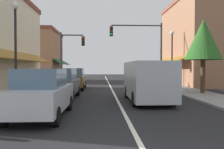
# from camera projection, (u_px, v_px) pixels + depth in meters

# --- Properties ---
(ground_plane) EXTENTS (80.00, 80.00, 0.00)m
(ground_plane) POSITION_uv_depth(u_px,v_px,m) (111.00, 87.00, 21.46)
(ground_plane) COLOR black
(sidewalk_left) EXTENTS (2.60, 56.00, 0.12)m
(sidewalk_left) POSITION_uv_depth(u_px,v_px,m) (52.00, 86.00, 21.18)
(sidewalk_left) COLOR gray
(sidewalk_left) RESTS_ON ground
(sidewalk_right) EXTENTS (2.60, 56.00, 0.12)m
(sidewalk_right) POSITION_uv_depth(u_px,v_px,m) (168.00, 86.00, 21.73)
(sidewalk_right) COLOR gray
(sidewalk_right) RESTS_ON ground
(lane_center_stripe) EXTENTS (0.14, 52.00, 0.01)m
(lane_center_stripe) POSITION_uv_depth(u_px,v_px,m) (111.00, 87.00, 21.46)
(lane_center_stripe) COLOR silver
(lane_center_stripe) RESTS_ON ground
(storefront_right_block) EXTENTS (6.85, 10.20, 8.83)m
(storefront_right_block) POSITION_uv_depth(u_px,v_px,m) (201.00, 43.00, 23.80)
(storefront_right_block) COLOR #9E6B4C
(storefront_right_block) RESTS_ON ground
(storefront_far_left) EXTENTS (6.75, 8.20, 6.84)m
(storefront_far_left) POSITION_uv_depth(u_px,v_px,m) (38.00, 56.00, 30.86)
(storefront_far_left) COLOR #9E6B4C
(storefront_far_left) RESTS_ON ground
(parked_car_nearest_left) EXTENTS (1.82, 4.12, 1.77)m
(parked_car_nearest_left) POSITION_uv_depth(u_px,v_px,m) (42.00, 93.00, 8.25)
(parked_car_nearest_left) COLOR #B7BABF
(parked_car_nearest_left) RESTS_ON ground
(parked_car_second_left) EXTENTS (1.88, 4.15, 1.77)m
(parked_car_second_left) POSITION_uv_depth(u_px,v_px,m) (61.00, 84.00, 13.26)
(parked_car_second_left) COLOR #4C5156
(parked_car_second_left) RESTS_ON ground
(parked_car_third_left) EXTENTS (1.78, 4.10, 1.77)m
(parked_car_third_left) POSITION_uv_depth(u_px,v_px,m) (74.00, 79.00, 19.07)
(parked_car_third_left) COLOR brown
(parked_car_third_left) RESTS_ON ground
(van_in_lane) EXTENTS (2.01, 5.18, 2.12)m
(van_in_lane) POSITION_uv_depth(u_px,v_px,m) (147.00, 80.00, 12.11)
(van_in_lane) COLOR #B2B7BC
(van_in_lane) RESTS_ON ground
(traffic_signal_mast_arm) EXTENTS (4.98, 0.50, 6.03)m
(traffic_signal_mast_arm) POSITION_uv_depth(u_px,v_px,m) (144.00, 43.00, 21.31)
(traffic_signal_mast_arm) COLOR #333333
(traffic_signal_mast_arm) RESTS_ON ground
(traffic_signal_left_corner) EXTENTS (2.41, 0.50, 5.24)m
(traffic_signal_left_corner) POSITION_uv_depth(u_px,v_px,m) (69.00, 51.00, 22.08)
(traffic_signal_left_corner) COLOR #333333
(traffic_signal_left_corner) RESTS_ON ground
(street_lamp_left_near) EXTENTS (0.36, 0.36, 5.02)m
(street_lamp_left_near) POSITION_uv_depth(u_px,v_px,m) (15.00, 36.00, 11.07)
(street_lamp_left_near) COLOR black
(street_lamp_left_near) RESTS_ON ground
(street_lamp_right_mid) EXTENTS (0.36, 0.36, 4.93)m
(street_lamp_right_mid) POSITION_uv_depth(u_px,v_px,m) (172.00, 50.00, 19.21)
(street_lamp_right_mid) COLOR black
(street_lamp_right_mid) RESTS_ON ground
(tree_right_near) EXTENTS (2.47, 2.47, 5.06)m
(tree_right_near) POSITION_uv_depth(u_px,v_px,m) (203.00, 40.00, 15.17)
(tree_right_near) COLOR #4C331E
(tree_right_near) RESTS_ON ground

